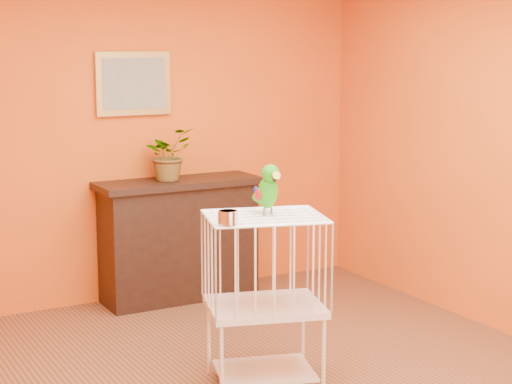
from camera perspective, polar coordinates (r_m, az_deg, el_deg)
room_shell at (r=4.88m, az=1.20°, el=4.24°), size 4.50×4.50×4.50m
console_cabinet at (r=6.97m, az=-5.15°, el=-3.17°), size 1.33×0.48×0.99m
potted_plant at (r=6.83m, az=-5.90°, el=2.14°), size 0.50×0.53×0.33m
framed_picture at (r=6.88m, az=-8.17°, el=7.16°), size 0.62×0.04×0.50m
birdcage at (r=5.20m, az=0.58°, el=-7.07°), size 0.80×0.70×1.05m
feed_cup at (r=4.81m, az=-1.89°, el=-1.71°), size 0.11×0.11×0.08m
parrot at (r=5.09m, az=0.80°, el=0.22°), size 0.15×0.27×0.31m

